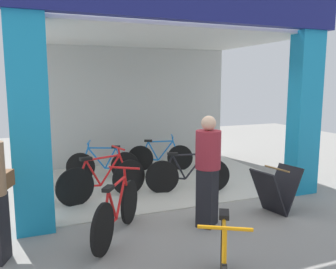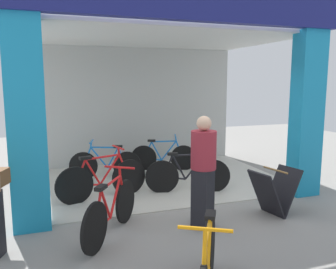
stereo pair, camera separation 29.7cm
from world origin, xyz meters
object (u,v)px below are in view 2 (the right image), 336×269
at_px(bicycle_inside_0, 103,179).
at_px(bicycle_inside_2, 106,164).
at_px(bicycle_inside_3, 163,157).
at_px(bicycle_inside_1, 188,175).
at_px(bicycle_parked_1, 111,211).
at_px(pedestrian_2, 203,170).
at_px(sandwich_board_sign, 274,192).

height_order(bicycle_inside_0, bicycle_inside_2, bicycle_inside_0).
distance_m(bicycle_inside_2, bicycle_inside_3, 1.47).
bearing_deg(bicycle_inside_1, bicycle_parked_1, -140.57).
xyz_separation_m(bicycle_inside_0, bicycle_parked_1, (-0.12, -1.59, -0.01)).
bearing_deg(pedestrian_2, bicycle_inside_1, 75.79).
distance_m(bicycle_inside_2, pedestrian_2, 3.17).
relative_size(bicycle_inside_0, bicycle_inside_3, 1.12).
xyz_separation_m(bicycle_inside_3, pedestrian_2, (-0.48, -3.29, 0.52)).
bearing_deg(bicycle_parked_1, bicycle_inside_2, 82.33).
xyz_separation_m(bicycle_inside_2, pedestrian_2, (0.96, -2.98, 0.52)).
relative_size(bicycle_inside_2, pedestrian_2, 0.92).
xyz_separation_m(bicycle_inside_1, bicycle_parked_1, (-1.73, -1.43, 0.01)).
xyz_separation_m(bicycle_inside_2, sandwich_board_sign, (2.24, -2.95, 0.03)).
xyz_separation_m(bicycle_inside_0, bicycle_inside_3, (1.71, 1.61, -0.03)).
bearing_deg(bicycle_inside_2, sandwich_board_sign, -52.77).
bearing_deg(pedestrian_2, bicycle_inside_0, 126.23).
bearing_deg(pedestrian_2, sandwich_board_sign, 1.12).
relative_size(bicycle_inside_0, bicycle_inside_1, 1.06).
xyz_separation_m(bicycle_inside_0, pedestrian_2, (1.23, -1.68, 0.48)).
relative_size(bicycle_inside_3, sandwich_board_sign, 1.81).
bearing_deg(bicycle_parked_1, bicycle_inside_3, 60.21).
xyz_separation_m(bicycle_inside_3, bicycle_parked_1, (-1.83, -3.20, 0.02)).
distance_m(sandwich_board_sign, pedestrian_2, 1.37).
xyz_separation_m(bicycle_inside_1, bicycle_inside_3, (0.09, 1.77, -0.02)).
bearing_deg(bicycle_inside_1, bicycle_inside_2, 132.67).
relative_size(bicycle_inside_1, pedestrian_2, 0.97).
bearing_deg(bicycle_inside_2, bicycle_inside_1, -47.33).
bearing_deg(pedestrian_2, bicycle_inside_3, 81.71).
xyz_separation_m(sandwich_board_sign, pedestrian_2, (-1.28, -0.02, 0.49)).
height_order(bicycle_inside_0, bicycle_parked_1, bicycle_inside_0).
relative_size(sandwich_board_sign, pedestrian_2, 0.50).
xyz_separation_m(bicycle_inside_0, sandwich_board_sign, (2.51, -1.65, -0.00)).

